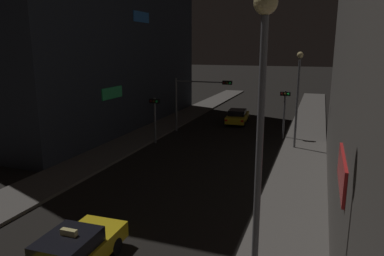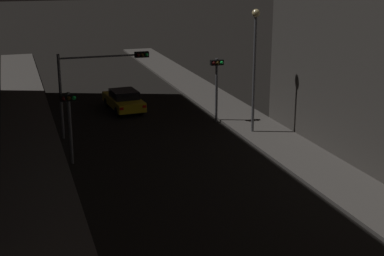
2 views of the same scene
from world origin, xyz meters
name	(u,v)px [view 2 (image 2 of 2)]	position (x,y,z in m)	size (l,w,h in m)	color
sidewalk_left	(31,145)	(-6.47, 29.83, 0.08)	(3.12, 63.67, 0.16)	#5B5651
sidewalk_right	(252,124)	(6.47, 29.83, 0.08)	(3.12, 63.67, 0.16)	#5B5651
far_car	(124,100)	(-0.21, 35.74, 0.73)	(2.15, 4.58, 1.42)	yellow
traffic_light_overhead	(98,74)	(-2.58, 30.72, 3.52)	(5.09, 0.42, 4.76)	slate
traffic_light_left_kerb	(69,113)	(-4.66, 26.34, 2.58)	(0.80, 0.42, 3.59)	slate
traffic_light_right_kerb	(217,77)	(4.66, 31.20, 2.83)	(0.80, 0.42, 3.98)	slate
street_lamp_far_block	(255,55)	(5.78, 28.24, 4.60)	(0.45, 0.45, 6.92)	slate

